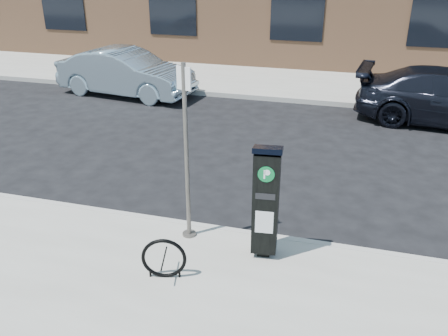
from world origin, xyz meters
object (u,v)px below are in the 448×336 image
(parking_kiosk, at_px, (266,201))
(sign_pole, at_px, (187,156))
(bike_rack, at_px, (164,259))
(car_silver, at_px, (126,73))

(parking_kiosk, bearing_deg, sign_pole, 165.35)
(sign_pole, bearing_deg, parking_kiosk, 10.74)
(bike_rack, xyz_separation_m, car_silver, (-4.99, 8.90, 0.29))
(parking_kiosk, bearing_deg, car_silver, 121.96)
(parking_kiosk, relative_size, car_silver, 0.40)
(parking_kiosk, distance_m, sign_pole, 1.39)
(parking_kiosk, relative_size, sign_pole, 0.64)
(car_silver, bearing_deg, bike_rack, -143.00)
(parking_kiosk, xyz_separation_m, bike_rack, (-1.25, -0.95, -0.62))
(sign_pole, xyz_separation_m, bike_rack, (0.03, -1.14, -1.10))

